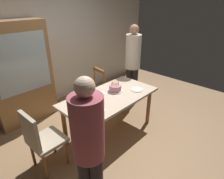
% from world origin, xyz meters
% --- Properties ---
extents(ground, '(6.40, 6.40, 0.00)m').
position_xyz_m(ground, '(0.00, 0.00, 0.00)').
color(ground, '#93704C').
extents(back_wall, '(6.40, 0.10, 2.60)m').
position_xyz_m(back_wall, '(0.00, 1.85, 1.30)').
color(back_wall, beige).
rests_on(back_wall, ground).
extents(dining_table, '(1.65, 0.84, 0.76)m').
position_xyz_m(dining_table, '(0.00, 0.00, 0.66)').
color(dining_table, beige).
rests_on(dining_table, ground).
extents(birthday_cake, '(0.28, 0.28, 0.18)m').
position_xyz_m(birthday_cake, '(0.20, 0.06, 0.81)').
color(birthday_cake, silver).
rests_on(birthday_cake, dining_table).
extents(plate_near_celebrant, '(0.22, 0.22, 0.01)m').
position_xyz_m(plate_near_celebrant, '(-0.45, -0.19, 0.76)').
color(plate_near_celebrant, white).
rests_on(plate_near_celebrant, dining_table).
extents(plate_far_side, '(0.22, 0.22, 0.01)m').
position_xyz_m(plate_far_side, '(-0.08, 0.19, 0.76)').
color(plate_far_side, white).
rests_on(plate_far_side, dining_table).
extents(plate_near_guest, '(0.22, 0.22, 0.01)m').
position_xyz_m(plate_near_guest, '(0.49, -0.19, 0.76)').
color(plate_near_guest, white).
rests_on(plate_near_guest, dining_table).
extents(fork_near_celebrant, '(0.18, 0.03, 0.01)m').
position_xyz_m(fork_near_celebrant, '(-0.61, -0.20, 0.76)').
color(fork_near_celebrant, silver).
rests_on(fork_near_celebrant, dining_table).
extents(fork_far_side, '(0.18, 0.05, 0.01)m').
position_xyz_m(fork_far_side, '(-0.24, 0.20, 0.76)').
color(fork_far_side, silver).
rests_on(fork_far_side, dining_table).
extents(chair_spindle_back, '(0.51, 0.51, 0.95)m').
position_xyz_m(chair_spindle_back, '(0.26, 0.73, 0.46)').
color(chair_spindle_back, beige).
rests_on(chair_spindle_back, ground).
extents(chair_upholstered, '(0.45, 0.45, 0.95)m').
position_xyz_m(chair_upholstered, '(-1.21, 0.13, 0.53)').
color(chair_upholstered, tan).
rests_on(chair_upholstered, ground).
extents(person_celebrant, '(0.32, 0.32, 1.65)m').
position_xyz_m(person_celebrant, '(-1.13, -0.79, 0.94)').
color(person_celebrant, '#262328').
rests_on(person_celebrant, ground).
extents(person_guest, '(0.32, 0.32, 1.76)m').
position_xyz_m(person_guest, '(1.15, 0.42, 1.01)').
color(person_guest, '#262328').
rests_on(person_guest, ground).
extents(china_cabinet, '(1.10, 0.45, 1.90)m').
position_xyz_m(china_cabinet, '(-0.78, 1.56, 0.95)').
color(china_cabinet, '#9E7042').
rests_on(china_cabinet, ground).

